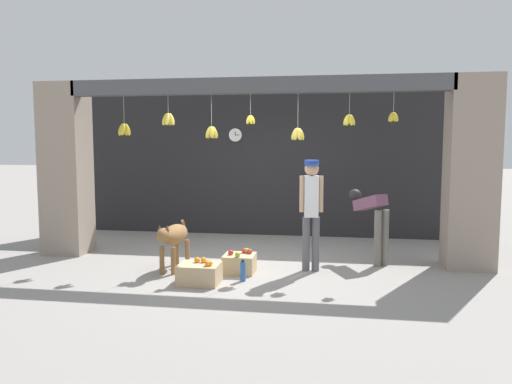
# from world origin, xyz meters

# --- Properties ---
(ground_plane) EXTENTS (60.00, 60.00, 0.00)m
(ground_plane) POSITION_xyz_m (0.00, 0.00, 0.00)
(ground_plane) COLOR gray
(shop_back_wall) EXTENTS (7.77, 0.12, 2.86)m
(shop_back_wall) POSITION_xyz_m (0.00, 2.49, 1.43)
(shop_back_wall) COLOR #232326
(shop_back_wall) RESTS_ON ground_plane
(shop_pillar_left) EXTENTS (0.70, 0.60, 2.86)m
(shop_pillar_left) POSITION_xyz_m (-3.23, 0.30, 1.43)
(shop_pillar_left) COLOR gray
(shop_pillar_left) RESTS_ON ground_plane
(shop_pillar_right) EXTENTS (0.70, 0.60, 2.86)m
(shop_pillar_right) POSITION_xyz_m (3.23, 0.30, 1.43)
(shop_pillar_right) COLOR gray
(shop_pillar_right) RESTS_ON ground_plane
(storefront_awning) EXTENTS (5.87, 0.33, 0.96)m
(storefront_awning) POSITION_xyz_m (-0.01, 0.12, 2.69)
(storefront_awning) COLOR #4C4C51
(dog) EXTENTS (0.34, 1.04, 0.73)m
(dog) POSITION_xyz_m (-1.08, -0.55, 0.50)
(dog) COLOR olive
(dog) RESTS_ON ground_plane
(shopkeeper) EXTENTS (0.34, 0.27, 1.63)m
(shopkeeper) POSITION_xyz_m (0.91, -0.27, 0.95)
(shopkeeper) COLOR #56565B
(shopkeeper) RESTS_ON ground_plane
(worker_stooping) EXTENTS (0.60, 0.77, 1.12)m
(worker_stooping) POSITION_xyz_m (1.82, 0.40, 0.75)
(worker_stooping) COLOR #6B665B
(worker_stooping) RESTS_ON ground_plane
(fruit_crate_oranges) EXTENTS (0.54, 0.44, 0.34)m
(fruit_crate_oranges) POSITION_xyz_m (-0.52, -1.17, 0.14)
(fruit_crate_oranges) COLOR tan
(fruit_crate_oranges) RESTS_ON ground_plane
(fruit_crate_apples) EXTENTS (0.44, 0.44, 0.34)m
(fruit_crate_apples) POSITION_xyz_m (-0.10, -0.52, 0.14)
(fruit_crate_apples) COLOR tan
(fruit_crate_apples) RESTS_ON ground_plane
(water_bottle) EXTENTS (0.07, 0.07, 0.29)m
(water_bottle) POSITION_xyz_m (0.03, -0.97, 0.14)
(water_bottle) COLOR #2D60AD
(water_bottle) RESTS_ON ground_plane
(wall_clock) EXTENTS (0.28, 0.03, 0.28)m
(wall_clock) POSITION_xyz_m (-0.75, 2.42, 2.02)
(wall_clock) COLOR black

